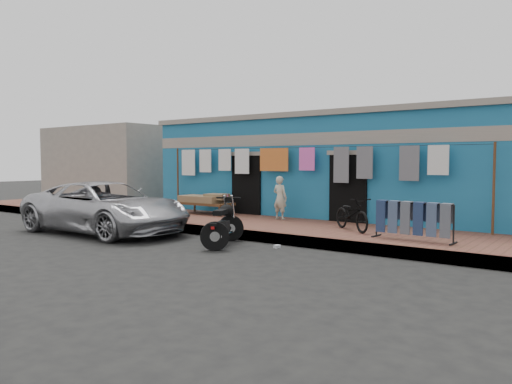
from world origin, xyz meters
name	(u,v)px	position (x,y,z in m)	size (l,w,h in m)	color
ground	(202,249)	(0.00, 0.00, 0.00)	(80.00, 80.00, 0.00)	black
sidewalk	(278,229)	(0.00, 3.00, 0.12)	(28.00, 3.00, 0.25)	brown
curb	(245,235)	(0.00, 1.55, 0.12)	(28.00, 0.10, 0.25)	gray
building	(346,168)	(0.00, 6.99, 1.69)	(12.20, 5.20, 3.36)	#1D6490
neighbor_left	(128,166)	(-11.00, 7.00, 1.70)	(6.00, 5.00, 3.40)	#9E9384
clothesline	(289,164)	(-0.46, 4.25, 1.82)	(10.06, 0.06, 2.10)	brown
car	(105,206)	(-3.75, 0.31, 0.71)	(2.29, 5.04, 1.42)	#B5B4B9
seated_person	(280,198)	(-0.54, 3.88, 0.87)	(0.45, 0.30, 1.24)	beige
bicycle	(352,210)	(2.13, 3.00, 0.74)	(0.53, 1.51, 0.97)	black
motorcycle	(223,222)	(0.07, 0.65, 0.54)	(1.22, 1.75, 1.07)	black
charpoy	(207,204)	(-3.23, 3.75, 0.56)	(1.85, 0.89, 0.62)	brown
jeans_rack	(413,220)	(3.81, 2.41, 0.67)	(1.77, 0.44, 0.84)	black
litter_a	(223,239)	(-0.39, 1.20, 0.04)	(0.20, 0.15, 0.09)	silver
litter_b	(277,246)	(1.24, 1.10, 0.03)	(0.14, 0.10, 0.07)	silver
litter_c	(212,242)	(-0.33, 0.73, 0.04)	(0.21, 0.17, 0.08)	silver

